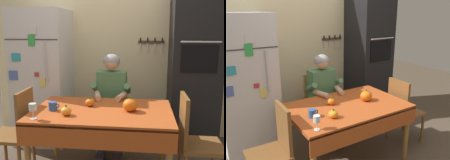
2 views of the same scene
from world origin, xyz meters
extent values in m
cube|color=beige|center=(0.05, 1.35, 1.30)|extent=(3.70, 0.10, 2.60)
cube|color=#4C3823|center=(0.51, 1.29, 1.37)|extent=(0.36, 0.02, 0.04)
cube|color=silver|center=(0.36, 1.28, 1.29)|extent=(0.02, 0.01, 0.11)
cube|color=black|center=(0.36, 1.28, 1.40)|extent=(0.02, 0.01, 0.06)
cube|color=silver|center=(0.46, 1.28, 1.29)|extent=(0.02, 0.01, 0.12)
cube|color=black|center=(0.46, 1.28, 1.40)|extent=(0.02, 0.01, 0.06)
cube|color=silver|center=(0.56, 1.28, 1.28)|extent=(0.02, 0.01, 0.13)
cube|color=black|center=(0.56, 1.28, 1.40)|extent=(0.02, 0.01, 0.06)
cube|color=silver|center=(0.66, 1.28, 1.28)|extent=(0.02, 0.01, 0.14)
cube|color=black|center=(0.66, 1.28, 1.40)|extent=(0.02, 0.01, 0.06)
cube|color=silver|center=(-0.95, 0.96, 0.90)|extent=(0.68, 0.68, 1.80)
cylinder|color=silver|center=(-0.76, 0.60, 1.15)|extent=(0.02, 0.02, 0.50)
cube|color=#333335|center=(-0.95, 0.62, 1.42)|extent=(0.67, 0.01, 0.01)
cube|color=teal|center=(-1.15, 0.61, 1.20)|extent=(0.11, 0.02, 0.10)
cube|color=#E5D666|center=(-0.83, 0.61, 0.90)|extent=(0.08, 0.01, 0.12)
cube|color=green|center=(-0.94, 0.61, 1.41)|extent=(0.09, 0.02, 0.14)
cube|color=silver|center=(-0.92, 0.61, 1.53)|extent=(0.10, 0.02, 0.09)
cube|color=#B73338|center=(-0.90, 0.61, 0.99)|extent=(0.06, 0.02, 0.05)
cube|color=#4C66B7|center=(-1.20, 0.61, 0.98)|extent=(0.11, 0.02, 0.12)
cube|color=black|center=(1.05, 1.00, 1.05)|extent=(0.60, 0.60, 2.10)
cube|color=black|center=(1.05, 0.70, 1.20)|extent=(0.42, 0.01, 0.32)
cylinder|color=silver|center=(1.05, 0.67, 1.40)|extent=(0.45, 0.02, 0.02)
cylinder|color=#9E6B33|center=(-0.64, 0.49, 0.35)|extent=(0.06, 0.06, 0.70)
cylinder|color=#9E6B33|center=(0.64, -0.29, 0.35)|extent=(0.06, 0.06, 0.70)
cylinder|color=#9E6B33|center=(0.64, 0.49, 0.35)|extent=(0.06, 0.06, 0.70)
cube|color=#B24C1E|center=(0.00, 0.10, 0.72)|extent=(1.40, 0.90, 0.04)
cube|color=#B24C1E|center=(0.00, -0.34, 0.62)|extent=(1.40, 0.01, 0.20)
cube|color=tan|center=(0.02, 0.79, 0.43)|extent=(0.40, 0.40, 0.04)
cube|color=tan|center=(0.02, 0.97, 0.69)|extent=(0.36, 0.04, 0.48)
cylinder|color=tan|center=(-0.15, 0.62, 0.21)|extent=(0.04, 0.04, 0.41)
cylinder|color=tan|center=(-0.15, 0.96, 0.21)|extent=(0.04, 0.04, 0.41)
cylinder|color=tan|center=(0.19, 0.62, 0.21)|extent=(0.04, 0.04, 0.41)
cylinder|color=tan|center=(0.19, 0.96, 0.21)|extent=(0.04, 0.04, 0.41)
cube|color=#38384C|center=(-0.08, 0.41, 0.04)|extent=(0.10, 0.22, 0.08)
cube|color=#38384C|center=(0.12, 0.41, 0.04)|extent=(0.10, 0.22, 0.08)
cylinder|color=#38384C|center=(-0.08, 0.47, 0.23)|extent=(0.09, 0.09, 0.38)
cylinder|color=#38384C|center=(0.12, 0.47, 0.23)|extent=(0.09, 0.09, 0.38)
cube|color=#38384C|center=(-0.07, 0.63, 0.50)|extent=(0.12, 0.40, 0.11)
cube|color=#38384C|center=(0.11, 0.63, 0.50)|extent=(0.12, 0.40, 0.11)
cube|color=#4C7F56|center=(0.02, 0.75, 0.79)|extent=(0.36, 0.20, 0.48)
cylinder|color=#4C7F56|center=(-0.18, 0.68, 0.83)|extent=(0.07, 0.26, 0.18)
cylinder|color=#4C7F56|center=(0.22, 0.68, 0.83)|extent=(0.07, 0.26, 0.18)
cylinder|color=#D8A884|center=(-0.12, 0.51, 0.78)|extent=(0.13, 0.27, 0.07)
cylinder|color=#D8A884|center=(0.16, 0.51, 0.78)|extent=(0.13, 0.27, 0.07)
sphere|color=#D8A884|center=(0.02, 0.73, 1.14)|extent=(0.19, 0.19, 0.19)
ellipsoid|color=#99999E|center=(0.02, 0.74, 1.16)|extent=(0.21, 0.21, 0.17)
cube|color=brown|center=(0.98, 0.03, 0.43)|extent=(0.40, 0.40, 0.04)
cube|color=brown|center=(0.80, 0.03, 0.69)|extent=(0.04, 0.36, 0.48)
cylinder|color=brown|center=(1.15, -0.14, 0.21)|extent=(0.04, 0.04, 0.41)
cylinder|color=brown|center=(0.81, -0.14, 0.21)|extent=(0.04, 0.04, 0.41)
cylinder|color=brown|center=(1.15, 0.20, 0.21)|extent=(0.04, 0.04, 0.41)
cylinder|color=brown|center=(0.81, 0.20, 0.21)|extent=(0.04, 0.04, 0.41)
cube|color=brown|center=(-0.98, 0.04, 0.43)|extent=(0.40, 0.40, 0.04)
cube|color=brown|center=(-0.80, 0.04, 0.69)|extent=(0.04, 0.36, 0.48)
cylinder|color=brown|center=(-0.81, 0.21, 0.21)|extent=(0.04, 0.04, 0.41)
cylinder|color=#2D569E|center=(-0.49, 0.02, 0.78)|extent=(0.08, 0.08, 0.09)
torus|color=#2D569E|center=(-0.44, 0.02, 0.79)|extent=(0.05, 0.01, 0.05)
cylinder|color=white|center=(-0.58, -0.26, 0.74)|extent=(0.06, 0.06, 0.01)
cylinder|color=white|center=(-0.58, -0.26, 0.78)|extent=(0.01, 0.01, 0.08)
cylinder|color=white|center=(-0.58, -0.26, 0.85)|extent=(0.07, 0.07, 0.07)
ellipsoid|color=orange|center=(-0.15, 0.20, 0.78)|extent=(0.10, 0.10, 0.08)
cylinder|color=#4C6023|center=(-0.15, 0.20, 0.83)|extent=(0.02, 0.02, 0.02)
ellipsoid|color=orange|center=(-0.31, -0.12, 0.78)|extent=(0.10, 0.10, 0.08)
cylinder|color=#4C6023|center=(-0.31, -0.12, 0.83)|extent=(0.02, 0.02, 0.02)
ellipsoid|color=orange|center=(0.28, 0.08, 0.80)|extent=(0.15, 0.15, 0.13)
cylinder|color=#4C6023|center=(0.28, 0.08, 0.88)|extent=(0.02, 0.02, 0.02)
camera|label=1|loc=(0.39, -2.37, 1.54)|focal=41.23mm
camera|label=2|loc=(-1.48, -2.06, 1.84)|focal=38.02mm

